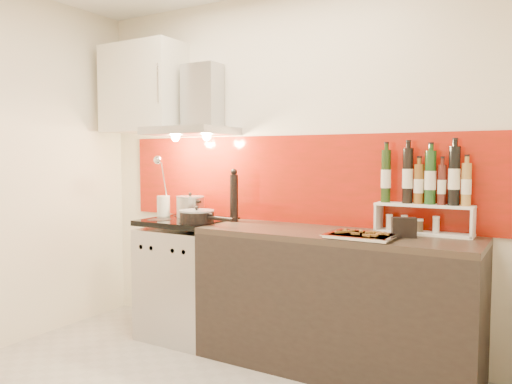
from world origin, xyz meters
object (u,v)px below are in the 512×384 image
Objects in this scene: saute_pan at (198,216)px; range_stove at (188,279)px; counter at (334,301)px; stock_pot at (190,206)px; pepper_mill at (234,196)px; baking_tray at (362,235)px.

range_stove is at bearing 147.22° from saute_pan.
counter is 1.38m from stock_pot.
counter is 1.07m from pepper_mill.
range_stove is 1.51m from baking_tray.
range_stove is 2.30× the size of pepper_mill.
pepper_mill reaches higher than saute_pan.
pepper_mill is (0.15, 0.25, 0.14)m from saute_pan.
pepper_mill is (0.42, -0.01, 0.10)m from stock_pot.
baking_tray is at bearing -0.14° from saute_pan.
baking_tray reaches higher than counter.
stock_pot is at bearing 170.20° from baking_tray.
counter is 8.08× the size of stock_pot.
counter is at bearing 0.23° from range_stove.
baking_tray is (0.23, -0.14, 0.47)m from counter.
stock_pot is at bearing 136.18° from saute_pan.
range_stove is at bearing -179.77° from counter.
pepper_mill reaches higher than range_stove.
stock_pot is 0.56× the size of pepper_mill.
saute_pan is (0.27, -0.26, -0.04)m from stock_pot.
stock_pot is 0.37m from saute_pan.
saute_pan is 1.22× the size of pepper_mill.
baking_tray is (1.08, -0.25, -0.18)m from pepper_mill.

